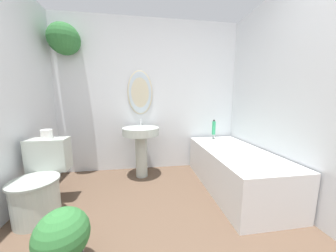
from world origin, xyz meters
The scene contains 8 objects.
wall_back centered at (-0.18, 2.32, 1.32)m, with size 2.99×0.42×2.40m.
wall_right centered at (1.46, 1.16, 1.20)m, with size 0.06×2.43×2.40m.
toilet centered at (-1.16, 1.29, 0.31)m, with size 0.43×0.61×0.74m.
pedestal_sink centered at (-0.16, 2.01, 0.55)m, with size 0.53×0.53×0.85m.
bathtub centered at (1.05, 1.49, 0.27)m, with size 0.74×1.55×0.59m.
shampoo_bottle centered at (1.02, 2.11, 0.71)m, with size 0.06×0.06×0.24m.
potted_plant centered at (-0.66, 0.60, 0.25)m, with size 0.34×0.34×0.46m.
toilet_paper_roll centered at (-1.16, 1.50, 0.79)m, with size 0.11×0.11×0.10m.
Camera 1 is at (-0.12, -0.46, 1.16)m, focal length 18.00 mm.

